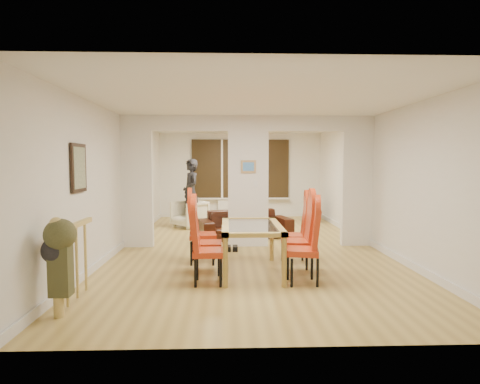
{
  "coord_description": "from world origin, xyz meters",
  "views": [
    {
      "loc": [
        -0.43,
        -8.0,
        1.66
      ],
      "look_at": [
        -0.14,
        0.6,
        1.05
      ],
      "focal_mm": 30.0,
      "sensor_mm": 36.0,
      "label": 1
    }
  ],
  "objects": [
    {
      "name": "floor",
      "position": [
        0.0,
        0.0,
        0.0
      ],
      "size": [
        5.0,
        9.0,
        0.01
      ],
      "primitive_type": "cube",
      "color": "#B49448",
      "rests_on": "ground"
    },
    {
      "name": "room_walls",
      "position": [
        0.0,
        0.0,
        1.3
      ],
      "size": [
        5.0,
        9.0,
        2.6
      ],
      "primitive_type": null,
      "color": "silver",
      "rests_on": "floor"
    },
    {
      "name": "divider_wall",
      "position": [
        0.0,
        0.0,
        1.3
      ],
      "size": [
        5.0,
        0.18,
        2.6
      ],
      "primitive_type": "cube",
      "color": "white",
      "rests_on": "floor"
    },
    {
      "name": "bay_window_blinds",
      "position": [
        0.0,
        4.44,
        1.5
      ],
      "size": [
        3.0,
        0.08,
        1.8
      ],
      "primitive_type": "cube",
      "color": "black",
      "rests_on": "room_walls"
    },
    {
      "name": "radiator",
      "position": [
        0.0,
        4.4,
        0.3
      ],
      "size": [
        1.4,
        0.08,
        0.5
      ],
      "primitive_type": "cube",
      "color": "white",
      "rests_on": "floor"
    },
    {
      "name": "pendant_light",
      "position": [
        0.3,
        3.3,
        2.15
      ],
      "size": [
        0.36,
        0.36,
        0.36
      ],
      "primitive_type": "sphere",
      "color": "orange",
      "rests_on": "room_walls"
    },
    {
      "name": "stair_newel",
      "position": [
        -2.25,
        -3.2,
        0.55
      ],
      "size": [
        0.4,
        1.2,
        1.1
      ],
      "primitive_type": null,
      "color": "tan",
      "rests_on": "floor"
    },
    {
      "name": "wall_poster",
      "position": [
        -2.47,
        -2.4,
        1.6
      ],
      "size": [
        0.04,
        0.52,
        0.67
      ],
      "primitive_type": "cube",
      "color": "gray",
      "rests_on": "room_walls"
    },
    {
      "name": "pillar_photo",
      "position": [
        0.0,
        -0.1,
        1.6
      ],
      "size": [
        0.3,
        0.03,
        0.25
      ],
      "primitive_type": "cube",
      "color": "#4C8CD8",
      "rests_on": "divider_wall"
    },
    {
      "name": "dining_table",
      "position": [
        -0.06,
        -1.99,
        0.37
      ],
      "size": [
        0.89,
        1.58,
        0.74
      ],
      "primitive_type": null,
      "color": "#AE8E40",
      "rests_on": "floor"
    },
    {
      "name": "dining_chair_la",
      "position": [
        -0.68,
        -2.54,
        0.52
      ],
      "size": [
        0.42,
        0.42,
        1.04
      ],
      "primitive_type": null,
      "rotation": [
        0.0,
        0.0,
        0.02
      ],
      "color": "#B83112",
      "rests_on": "floor"
    },
    {
      "name": "dining_chair_lb",
      "position": [
        -0.72,
        -2.01,
        0.53
      ],
      "size": [
        0.42,
        0.42,
        1.05
      ],
      "primitive_type": null,
      "rotation": [
        0.0,
        0.0,
        0.01
      ],
      "color": "#B83112",
      "rests_on": "floor"
    },
    {
      "name": "dining_chair_lc",
      "position": [
        -0.83,
        -1.37,
        0.55
      ],
      "size": [
        0.47,
        0.47,
        1.09
      ],
      "primitive_type": null,
      "rotation": [
        0.0,
        0.0,
        0.08
      ],
      "color": "#B83112",
      "rests_on": "floor"
    },
    {
      "name": "dining_chair_ra",
      "position": [
        0.61,
        -2.57,
        0.54
      ],
      "size": [
        0.5,
        0.5,
        1.07
      ],
      "primitive_type": null,
      "rotation": [
        0.0,
        0.0,
        -0.18
      ],
      "color": "#B83112",
      "rests_on": "floor"
    },
    {
      "name": "dining_chair_rb",
      "position": [
        0.63,
        -2.07,
        0.56
      ],
      "size": [
        0.47,
        0.47,
        1.12
      ],
      "primitive_type": null,
      "rotation": [
        0.0,
        0.0,
        -0.05
      ],
      "color": "#B83112",
      "rests_on": "floor"
    },
    {
      "name": "dining_chair_rc",
      "position": [
        0.69,
        -1.44,
        0.53
      ],
      "size": [
        0.46,
        0.46,
        1.07
      ],
      "primitive_type": null,
      "rotation": [
        0.0,
        0.0,
        -0.08
      ],
      "color": "#B83112",
      "rests_on": "floor"
    },
    {
      "name": "sofa",
      "position": [
        -0.01,
        0.94,
        0.3
      ],
      "size": [
        2.2,
        1.32,
        0.6
      ],
      "primitive_type": "imported",
      "rotation": [
        0.0,
        0.0,
        0.27
      ],
      "color": "black",
      "rests_on": "floor"
    },
    {
      "name": "armchair",
      "position": [
        -1.4,
        2.42,
        0.35
      ],
      "size": [
        1.06,
        1.06,
        0.69
      ],
      "primitive_type": "imported",
      "rotation": [
        0.0,
        0.0,
        -0.83
      ],
      "color": "beige",
      "rests_on": "floor"
    },
    {
      "name": "person",
      "position": [
        -1.37,
        2.52,
        0.89
      ],
      "size": [
        0.77,
        0.65,
        1.78
      ],
      "primitive_type": "imported",
      "rotation": [
        0.0,
        0.0,
        -1.17
      ],
      "color": "black",
      "rests_on": "floor"
    },
    {
      "name": "television",
      "position": [
        1.9,
        3.39,
        0.27
      ],
      "size": [
        0.96,
        0.23,
        0.55
      ],
      "primitive_type": "imported",
      "rotation": [
        0.0,
        0.0,
        1.46
      ],
      "color": "black",
      "rests_on": "floor"
    },
    {
      "name": "coffee_table",
      "position": [
        0.56,
        2.44,
        0.11
      ],
      "size": [
        1.01,
        0.69,
        0.21
      ],
      "primitive_type": null,
      "rotation": [
        0.0,
        0.0,
        0.27
      ],
      "color": "#332411",
      "rests_on": "floor"
    },
    {
      "name": "bottle",
      "position": [
        0.65,
        2.38,
        0.35
      ],
      "size": [
        0.07,
        0.07,
        0.27
      ],
      "primitive_type": "cylinder",
      "color": "#143F19",
      "rests_on": "coffee_table"
    },
    {
      "name": "bowl",
      "position": [
        0.78,
        2.48,
        0.24
      ],
      "size": [
        0.21,
        0.21,
        0.05
      ],
      "primitive_type": "imported",
      "color": "#332411",
      "rests_on": "coffee_table"
    },
    {
      "name": "shoes",
      "position": [
        -0.34,
        -0.46,
        0.05
      ],
      "size": [
        0.22,
        0.24,
        0.09
      ],
      "primitive_type": null,
      "color": "black",
      "rests_on": "floor"
    }
  ]
}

